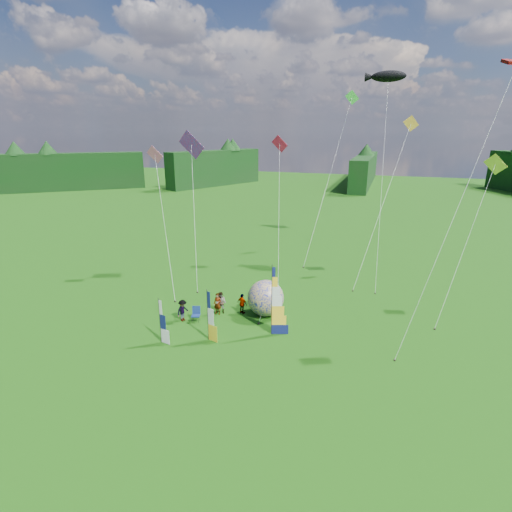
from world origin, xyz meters
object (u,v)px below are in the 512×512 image
(spectator_d, at_px, (242,304))
(kite_whale, at_px, (383,167))
(camp_chair, at_px, (196,314))
(spectator_a, at_px, (218,304))
(side_banner_left, at_px, (208,316))
(side_banner_far, at_px, (160,321))
(spectator_c, at_px, (183,310))
(feather_banner_main, at_px, (272,301))
(spectator_b, at_px, (221,303))
(bol_inflatable, at_px, (266,298))

(spectator_d, bearing_deg, kite_whale, -103.00)
(camp_chair, distance_m, kite_whale, 21.69)
(spectator_a, distance_m, spectator_d, 1.88)
(side_banner_left, height_order, spectator_a, side_banner_left)
(spectator_d, bearing_deg, spectator_a, 43.98)
(side_banner_left, height_order, side_banner_far, side_banner_left)
(side_banner_far, height_order, spectator_c, side_banner_far)
(feather_banner_main, bearing_deg, spectator_b, 138.46)
(feather_banner_main, relative_size, bol_inflatable, 1.78)
(camp_chair, bearing_deg, side_banner_left, -62.56)
(bol_inflatable, bearing_deg, side_banner_far, -130.87)
(side_banner_far, height_order, spectator_b, side_banner_far)
(spectator_a, bearing_deg, spectator_b, 59.90)
(spectator_b, relative_size, spectator_c, 1.04)
(spectator_b, distance_m, spectator_d, 1.62)
(spectator_a, height_order, spectator_b, spectator_b)
(side_banner_far, bearing_deg, spectator_a, 81.62)
(feather_banner_main, height_order, spectator_b, feather_banner_main)
(side_banner_far, bearing_deg, side_banner_left, 36.43)
(spectator_d, height_order, kite_whale, kite_whale)
(bol_inflatable, xyz_separation_m, spectator_c, (-5.44, -2.90, -0.55))
(side_banner_left, xyz_separation_m, spectator_a, (-1.00, 3.75, -0.91))
(side_banner_left, relative_size, spectator_b, 2.05)
(spectator_a, bearing_deg, side_banner_left, -70.45)
(spectator_b, xyz_separation_m, spectator_d, (1.55, 0.46, -0.06))
(spectator_c, height_order, spectator_d, spectator_c)
(spectator_b, bearing_deg, camp_chair, -116.73)
(spectator_a, bearing_deg, side_banner_far, -105.02)
(side_banner_far, distance_m, camp_chair, 3.65)
(side_banner_left, height_order, camp_chair, side_banner_left)
(bol_inflatable, relative_size, spectator_b, 1.61)
(side_banner_left, bearing_deg, spectator_c, 164.41)
(feather_banner_main, distance_m, kite_whale, 18.35)
(bol_inflatable, bearing_deg, spectator_a, -163.11)
(side_banner_far, height_order, spectator_d, side_banner_far)
(spectator_c, bearing_deg, feather_banner_main, -74.56)
(spectator_a, xyz_separation_m, camp_chair, (-1.01, -1.64, -0.28))
(bol_inflatable, distance_m, kite_whale, 17.12)
(spectator_b, bearing_deg, bol_inflatable, 18.94)
(spectator_c, distance_m, kite_whale, 22.24)
(feather_banner_main, distance_m, bol_inflatable, 3.22)
(side_banner_far, xyz_separation_m, kite_whale, (12.55, 18.94, 8.59))
(spectator_c, xyz_separation_m, camp_chair, (0.94, 0.20, -0.27))
(bol_inflatable, distance_m, spectator_b, 3.44)
(spectator_c, bearing_deg, camp_chair, -63.75)
(spectator_c, relative_size, kite_whale, 0.08)
(feather_banner_main, bearing_deg, spectator_a, 142.01)
(spectator_d, bearing_deg, bol_inflatable, -147.70)
(bol_inflatable, bearing_deg, camp_chair, -149.04)
(bol_inflatable, xyz_separation_m, camp_chair, (-4.50, -2.70, -0.82))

